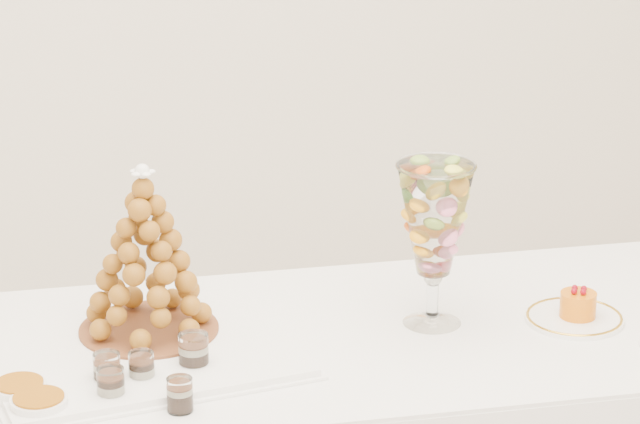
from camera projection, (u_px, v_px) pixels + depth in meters
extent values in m
cube|color=white|center=(321.00, 339.00, 2.94)|extent=(1.79, 0.78, 0.01)
cube|color=white|center=(140.00, 353.00, 2.84)|extent=(0.61, 0.49, 0.02)
cylinder|color=white|center=(432.00, 318.00, 3.00)|extent=(0.12, 0.12, 0.02)
cylinder|color=white|center=(433.00, 295.00, 2.98)|extent=(0.02, 0.02, 0.08)
sphere|color=white|center=(433.00, 277.00, 2.97)|extent=(0.04, 0.04, 0.04)
cylinder|color=white|center=(574.00, 319.00, 3.01)|extent=(0.20, 0.20, 0.01)
cylinder|color=white|center=(107.00, 371.00, 2.72)|extent=(0.05, 0.05, 0.07)
cylinder|color=white|center=(142.00, 369.00, 2.73)|extent=(0.05, 0.05, 0.06)
cylinder|color=white|center=(194.00, 353.00, 2.78)|extent=(0.07, 0.07, 0.08)
cylinder|color=white|center=(111.00, 386.00, 2.66)|extent=(0.06, 0.06, 0.07)
cylinder|color=white|center=(180.00, 395.00, 2.64)|extent=(0.06, 0.06, 0.06)
cylinder|color=white|center=(20.00, 392.00, 2.68)|extent=(0.10, 0.10, 0.03)
cylinder|color=white|center=(39.00, 406.00, 2.63)|extent=(0.10, 0.10, 0.03)
cylinder|color=brown|center=(149.00, 329.00, 2.92)|extent=(0.27, 0.27, 0.01)
cone|color=#8E5515|center=(146.00, 250.00, 2.86)|extent=(0.25, 0.25, 0.32)
sphere|color=white|center=(142.00, 173.00, 2.81)|extent=(0.03, 0.03, 0.03)
cylinder|color=orange|center=(578.00, 305.00, 3.00)|extent=(0.07, 0.07, 0.05)
sphere|color=maroon|center=(584.00, 289.00, 2.99)|extent=(0.01, 0.01, 0.01)
sphere|color=maroon|center=(575.00, 288.00, 3.00)|extent=(0.01, 0.01, 0.01)
sphere|color=maroon|center=(574.00, 291.00, 2.98)|extent=(0.01, 0.01, 0.01)
sphere|color=maroon|center=(583.00, 292.00, 2.98)|extent=(0.01, 0.01, 0.01)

